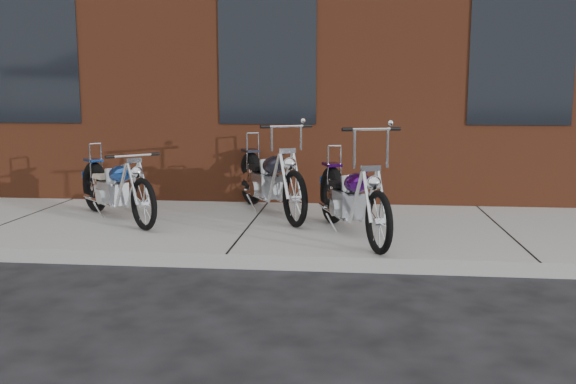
# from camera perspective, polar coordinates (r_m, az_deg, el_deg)

# --- Properties ---
(ground) EXTENTS (120.00, 120.00, 0.00)m
(ground) POSITION_cam_1_polar(r_m,az_deg,el_deg) (6.12, -5.78, -7.17)
(ground) COLOR black
(ground) RESTS_ON ground
(sidewalk) EXTENTS (22.00, 3.00, 0.15)m
(sidewalk) POSITION_cam_1_polar(r_m,az_deg,el_deg) (7.53, -3.46, -3.49)
(sidewalk) COLOR #A0A0A0
(sidewalk) RESTS_ON ground
(chopper_purple) EXTENTS (0.87, 2.12, 1.24)m
(chopper_purple) POSITION_cam_1_polar(r_m,az_deg,el_deg) (6.80, 5.93, -0.80)
(chopper_purple) COLOR black
(chopper_purple) RESTS_ON sidewalk
(chopper_blue) EXTENTS (1.57, 1.59, 0.93)m
(chopper_blue) POSITION_cam_1_polar(r_m,az_deg,el_deg) (7.96, -15.84, 0.22)
(chopper_blue) COLOR black
(chopper_blue) RESTS_ON sidewalk
(chopper_third) EXTENTS (1.20, 2.16, 1.21)m
(chopper_third) POSITION_cam_1_polar(r_m,az_deg,el_deg) (8.03, -1.76, 0.96)
(chopper_third) COLOR black
(chopper_third) RESTS_ON sidewalk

